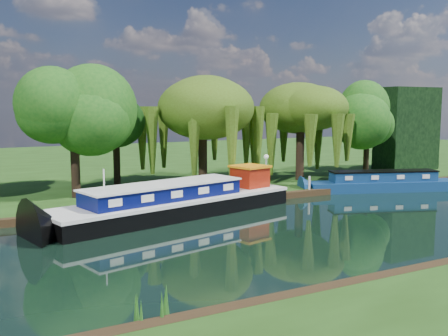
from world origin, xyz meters
TOP-DOWN VIEW (x-y plane):
  - ground at (0.00, 0.00)m, footprint 120.00×120.00m
  - far_bank at (0.00, 34.00)m, footprint 120.00×52.00m
  - dutch_barge at (-8.29, 6.55)m, footprint 16.44×7.31m
  - narrowboat at (9.34, 7.30)m, footprint 11.96×5.87m
  - red_dinghy at (-12.68, 5.57)m, footprint 3.81×3.05m
  - willow_left at (-2.97, 14.38)m, footprint 6.75×6.75m
  - willow_right at (5.31, 12.79)m, footprint 6.01×6.01m
  - tree_far_left at (-13.08, 13.16)m, footprint 5.42×5.42m
  - tree_far_mid at (-9.16, 17.04)m, footprint 4.65×4.65m
  - tree_far_right at (12.09, 12.16)m, footprint 4.41×4.41m
  - conifer_hedge at (19.00, 14.00)m, footprint 6.00×3.00m
  - lamppost at (0.50, 10.50)m, footprint 0.36×0.36m
  - mooring_posts at (-0.50, 8.40)m, footprint 19.16×0.16m

SIDE VIEW (x-z plane):
  - ground at x=0.00m, z-range 0.00..0.00m
  - red_dinghy at x=-12.68m, z-range -0.35..0.35m
  - far_bank at x=0.00m, z-range 0.00..0.45m
  - narrowboat at x=9.34m, z-range -0.25..1.50m
  - dutch_barge at x=-8.29m, z-range -0.85..2.53m
  - mooring_posts at x=-0.50m, z-range 0.45..1.45m
  - lamppost at x=0.50m, z-range 1.14..3.70m
  - conifer_hedge at x=19.00m, z-range 0.45..8.45m
  - tree_far_right at x=12.09m, z-range 1.82..9.03m
  - tree_far_mid at x=-9.16m, z-range 1.90..9.51m
  - willow_right at x=5.31m, z-range 2.13..9.46m
  - willow_left at x=-2.97m, z-range 2.28..10.37m
  - tree_far_left at x=-13.08m, z-range 2.06..10.79m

